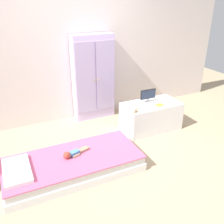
# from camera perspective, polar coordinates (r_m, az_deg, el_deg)

# --- Properties ---
(ground_plane) EXTENTS (10.00, 10.00, 0.02)m
(ground_plane) POSITION_cam_1_polar(r_m,az_deg,el_deg) (3.74, -0.71, -10.69)
(ground_plane) COLOR tan
(back_wall) EXTENTS (6.40, 0.05, 2.70)m
(back_wall) POSITION_cam_1_polar(r_m,az_deg,el_deg) (4.59, -9.20, 14.46)
(back_wall) COLOR silver
(back_wall) RESTS_ON ground_plane
(bed) EXTENTS (1.82, 0.81, 0.23)m
(bed) POSITION_cam_1_polar(r_m,az_deg,el_deg) (3.47, -8.85, -11.87)
(bed) COLOR white
(bed) RESTS_ON ground_plane
(pillow) EXTENTS (0.32, 0.58, 0.05)m
(pillow) POSITION_cam_1_polar(r_m,az_deg,el_deg) (3.32, -21.07, -12.45)
(pillow) COLOR white
(pillow) RESTS_ON bed
(doll) EXTENTS (0.39, 0.18, 0.10)m
(doll) POSITION_cam_1_polar(r_m,az_deg,el_deg) (3.41, -9.29, -9.48)
(doll) COLOR #4C84C6
(doll) RESTS_ON bed
(wardrobe) EXTENTS (0.77, 0.28, 1.59)m
(wardrobe) POSITION_cam_1_polar(r_m,az_deg,el_deg) (4.66, -4.30, 7.85)
(wardrobe) COLOR silver
(wardrobe) RESTS_ON ground_plane
(tv_stand) EXTENTS (1.00, 0.53, 0.49)m
(tv_stand) POSITION_cam_1_polar(r_m,az_deg,el_deg) (4.45, 8.93, -0.95)
(tv_stand) COLOR white
(tv_stand) RESTS_ON ground_plane
(tv_monitor) EXTENTS (0.29, 0.10, 0.23)m
(tv_monitor) POSITION_cam_1_polar(r_m,az_deg,el_deg) (4.35, 8.30, 3.95)
(tv_monitor) COLOR #99999E
(tv_monitor) RESTS_ON tv_stand
(rocking_horse_toy) EXTENTS (0.08, 0.04, 0.10)m
(rocking_horse_toy) POSITION_cam_1_polar(r_m,az_deg,el_deg) (3.96, 5.63, 0.52)
(rocking_horse_toy) COLOR #8E6642
(rocking_horse_toy) RESTS_ON tv_stand
(book_yellow) EXTENTS (0.13, 0.10, 0.01)m
(book_yellow) POSITION_cam_1_polar(r_m,az_deg,el_deg) (4.29, 10.87, 1.62)
(book_yellow) COLOR gold
(book_yellow) RESTS_ON tv_stand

